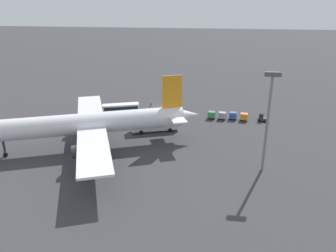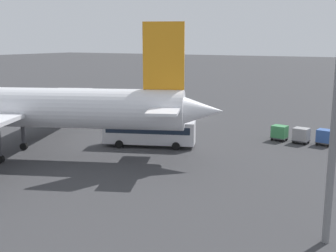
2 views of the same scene
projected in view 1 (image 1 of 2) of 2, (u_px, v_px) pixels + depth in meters
ground_plane at (156, 106)px, 100.92m from camera, size 600.00×600.00×0.00m
airplane at (84, 124)px, 69.74m from camera, size 50.12×44.33×15.28m
shuttle_bus_near at (121, 108)px, 92.50m from camera, size 10.46×6.02×3.12m
shuttle_bus_far at (155, 124)px, 80.75m from camera, size 11.83×6.71×3.29m
baggage_tug at (262, 118)px, 87.74m from camera, size 2.67×2.21×2.10m
worker_person at (151, 103)px, 100.64m from camera, size 0.38×0.38×1.74m
cargo_cart_orange at (244, 117)px, 87.99m from camera, size 2.20×1.93×2.06m
cargo_cart_blue at (233, 115)px, 88.92m from camera, size 2.20×1.93×2.06m
cargo_cart_grey at (222, 115)px, 88.91m from camera, size 2.20×1.93×2.06m
cargo_cart_green at (212, 115)px, 89.50m from camera, size 2.20×1.93×2.06m
light_pole at (268, 113)px, 58.77m from camera, size 2.80×0.70×18.96m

